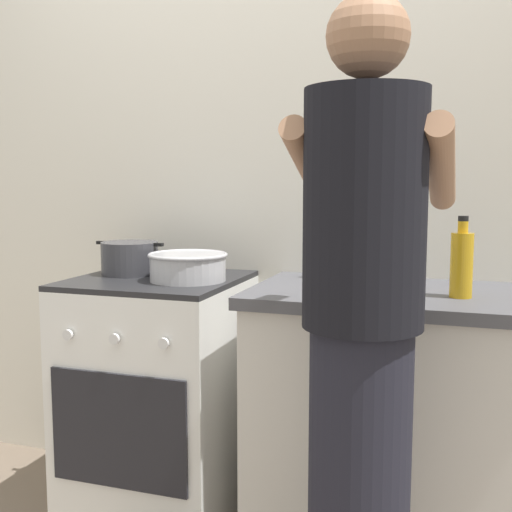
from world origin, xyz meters
TOP-DOWN VIEW (x-y plane):
  - back_wall at (0.20, 0.50)m, footprint 3.20×0.10m
  - countertop at (0.55, 0.15)m, footprint 1.00×0.60m
  - stove_range at (-0.35, 0.15)m, footprint 0.60×0.62m
  - pot at (-0.49, 0.20)m, footprint 0.28×0.22m
  - mixing_bowl at (-0.21, 0.12)m, footprint 0.29×0.29m
  - utensil_crock at (0.32, 0.33)m, footprint 0.10×0.10m
  - oil_bottle at (0.73, 0.09)m, footprint 0.07×0.07m
  - person at (0.50, -0.41)m, footprint 0.41×0.50m

SIDE VIEW (x-z plane):
  - stove_range at x=-0.35m, z-range 0.00..0.90m
  - countertop at x=0.55m, z-range 0.00..0.90m
  - person at x=0.50m, z-range 0.01..1.71m
  - mixing_bowl at x=-0.21m, z-range 0.90..1.01m
  - pot at x=-0.49m, z-range 0.90..1.03m
  - utensil_crock at x=0.32m, z-range 0.82..1.16m
  - oil_bottle at x=0.73m, z-range 0.88..1.13m
  - back_wall at x=0.20m, z-range 0.00..2.50m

